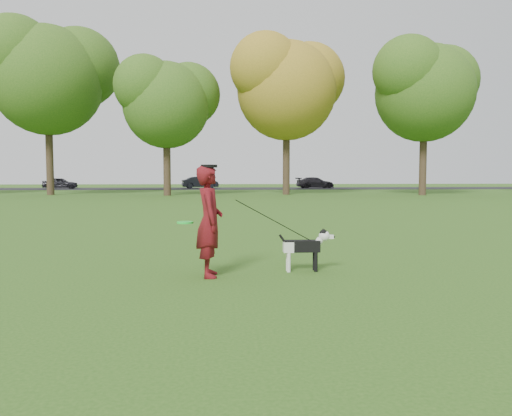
{
  "coord_description": "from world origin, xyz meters",
  "views": [
    {
      "loc": [
        -0.36,
        -7.59,
        1.47
      ],
      "look_at": [
        0.13,
        -0.2,
        0.95
      ],
      "focal_mm": 35.0,
      "sensor_mm": 36.0,
      "label": 1
    }
  ],
  "objects": [
    {
      "name": "man",
      "position": [
        -0.55,
        -0.55,
        0.79
      ],
      "size": [
        0.41,
        0.6,
        1.58
      ],
      "primitive_type": "imported",
      "rotation": [
        0.0,
        0.0,
        1.64
      ],
      "color": "#600E0D",
      "rests_on": "ground"
    },
    {
      "name": "tree_row",
      "position": [
        -1.43,
        26.07,
        7.41
      ],
      "size": [
        51.74,
        8.86,
        12.01
      ],
      "color": "#38281C",
      "rests_on": "ground"
    },
    {
      "name": "man_held_items",
      "position": [
        0.4,
        -0.43,
        0.77
      ],
      "size": [
        2.01,
        0.44,
        1.16
      ],
      "color": "#1DE739",
      "rests_on": "ground"
    },
    {
      "name": "ground",
      "position": [
        0.0,
        0.0,
        0.0
      ],
      "size": [
        120.0,
        120.0,
        0.0
      ],
      "primitive_type": "plane",
      "color": "#285116",
      "rests_on": "ground"
    },
    {
      "name": "road",
      "position": [
        0.0,
        40.0,
        0.01
      ],
      "size": [
        120.0,
        7.0,
        0.02
      ],
      "primitive_type": "cube",
      "color": "black",
      "rests_on": "ground"
    },
    {
      "name": "car_right",
      "position": [
        8.55,
        40.0,
        0.55
      ],
      "size": [
        3.85,
        2.06,
        1.06
      ],
      "primitive_type": "imported",
      "rotation": [
        0.0,
        0.0,
        1.73
      ],
      "color": "black",
      "rests_on": "road"
    },
    {
      "name": "car_left",
      "position": [
        -15.48,
        40.0,
        0.55
      ],
      "size": [
        3.22,
        1.58,
        1.06
      ],
      "primitive_type": "imported",
      "rotation": [
        0.0,
        0.0,
        1.68
      ],
      "color": "black",
      "rests_on": "road"
    },
    {
      "name": "car_mid",
      "position": [
        -2.5,
        40.0,
        0.58
      ],
      "size": [
        3.58,
        1.86,
        1.12
      ],
      "primitive_type": "imported",
      "rotation": [
        0.0,
        0.0,
        1.78
      ],
      "color": "black",
      "rests_on": "road"
    },
    {
      "name": "dog",
      "position": [
        0.88,
        -0.26,
        0.39
      ],
      "size": [
        0.85,
        0.17,
        0.65
      ],
      "color": "black",
      "rests_on": "ground"
    }
  ]
}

